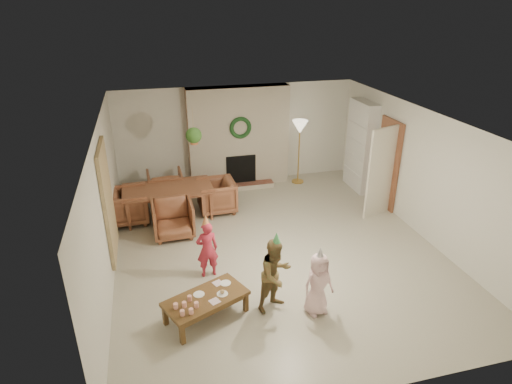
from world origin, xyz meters
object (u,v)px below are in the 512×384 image
object	(u,v)px
dining_chair_left	(129,206)
dining_chair_right	(216,196)
dining_chair_near	(173,219)
child_red	(207,249)
dining_chair_far	(166,186)
child_plaid	(276,275)
dining_table	(169,203)
child_pink	(318,284)
coffee_table_top	(206,299)

from	to	relation	value
dining_chair_left	dining_chair_right	distance (m)	1.89
dining_chair_near	child_red	world-z (taller)	child_red
dining_chair_far	child_plaid	world-z (taller)	child_plaid
dining_table	dining_chair_left	bearing A→B (deg)	-180.00
dining_chair_near	dining_chair_far	xyz separation A→B (m)	(-0.04, 1.68, 0.00)
dining_chair_far	dining_chair_left	xyz separation A→B (m)	(-0.82, -0.86, 0.00)
dining_table	dining_chair_near	size ratio (longest dim) A/B	2.34
dining_table	child_pink	size ratio (longest dim) A/B	1.87
coffee_table_top	child_red	xyz separation A→B (m)	(0.19, 1.09, 0.17)
dining_chair_left	child_pink	size ratio (longest dim) A/B	0.80
dining_chair_far	dining_chair_right	xyz separation A→B (m)	(1.07, -0.82, 0.00)
child_plaid	child_pink	xyz separation A→B (m)	(0.58, -0.27, -0.09)
child_pink	coffee_table_top	bearing A→B (deg)	157.66
coffee_table_top	child_pink	distance (m)	1.69
dining_chair_left	child_plaid	distance (m)	4.13
dining_chair_left	child_pink	xyz separation A→B (m)	(2.79, -3.75, 0.14)
coffee_table_top	child_red	world-z (taller)	child_red
dining_chair_left	child_red	size ratio (longest dim) A/B	0.79
dining_table	child_plaid	world-z (taller)	child_plaid
dining_chair_near	child_plaid	distance (m)	2.99
dining_chair_left	child_pink	world-z (taller)	child_pink
coffee_table_top	child_pink	size ratio (longest dim) A/B	1.20
dining_table	child_red	xyz separation A→B (m)	(0.49, -2.39, 0.18)
child_pink	dining_chair_far	bearing A→B (deg)	100.71
dining_chair_near	child_pink	size ratio (longest dim) A/B	0.80
coffee_table_top	dining_chair_left	bearing A→B (deg)	84.03
coffee_table_top	dining_chair_far	bearing A→B (deg)	70.03
dining_table	child_pink	bearing A→B (deg)	-64.02
dining_chair_far	dining_chair_right	distance (m)	1.35
dining_table	coffee_table_top	world-z (taller)	dining_table
dining_chair_far	dining_chair_left	size ratio (longest dim) A/B	1.00
dining_table	dining_chair_near	xyz separation A→B (m)	(0.02, -0.84, 0.04)
child_red	child_plaid	bearing A→B (deg)	124.22
dining_table	child_red	size ratio (longest dim) A/B	1.84
dining_chair_near	coffee_table_top	world-z (taller)	dining_chair_near
dining_chair_left	coffee_table_top	bearing A→B (deg)	-163.25
dining_table	child_red	world-z (taller)	child_red
dining_table	coffee_table_top	size ratio (longest dim) A/B	1.56
dining_table	dining_chair_right	distance (m)	1.05
dining_chair_far	coffee_table_top	size ratio (longest dim) A/B	0.67
dining_chair_right	child_red	xyz separation A→B (m)	(-0.56, -2.42, 0.15)
child_plaid	child_pink	size ratio (longest dim) A/B	1.17
dining_chair_left	child_plaid	size ratio (longest dim) A/B	0.68
child_pink	child_plaid	bearing A→B (deg)	142.67
dining_chair_near	child_red	size ratio (longest dim) A/B	0.79
dining_chair_right	coffee_table_top	world-z (taller)	dining_chair_right
dining_chair_far	dining_chair_left	bearing A→B (deg)	45.00
dining_chair_far	child_pink	xyz separation A→B (m)	(1.97, -4.61, 0.14)
dining_chair_far	coffee_table_top	xyz separation A→B (m)	(0.31, -4.32, -0.02)
dining_chair_left	dining_chair_right	world-z (taller)	same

